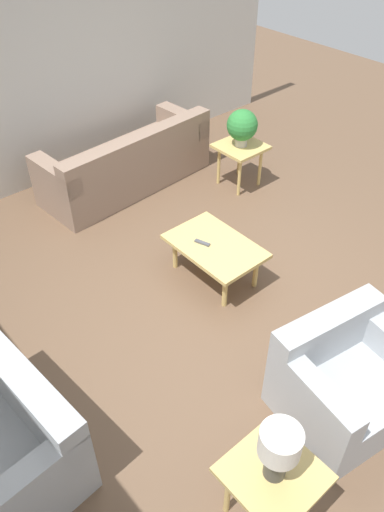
{
  "coord_description": "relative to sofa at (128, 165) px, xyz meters",
  "views": [
    {
      "loc": [
        -2.51,
        2.46,
        3.46
      ],
      "look_at": [
        0.11,
        0.21,
        0.55
      ],
      "focal_mm": 35.0,
      "sensor_mm": 36.0,
      "label": 1
    }
  ],
  "objects": [
    {
      "name": "armchair",
      "position": [
        -3.74,
        0.64,
        0.01
      ],
      "size": [
        0.97,
        1.09,
        0.8
      ],
      "rotation": [
        0.0,
        0.0,
        -1.74
      ],
      "color": "#A8ADB2",
      "rests_on": "ground_plane"
    },
    {
      "name": "side_table_plant",
      "position": [
        -0.89,
        -1.09,
        0.16
      ],
      "size": [
        0.55,
        0.55,
        0.55
      ],
      "color": "tan",
      "rests_on": "ground_plane"
    },
    {
      "name": "coffee_table",
      "position": [
        -1.99,
        0.35,
        0.06
      ],
      "size": [
        0.95,
        0.63,
        0.41
      ],
      "color": "tan",
      "rests_on": "ground_plane"
    },
    {
      "name": "side_table_lamp",
      "position": [
        -3.94,
        1.69,
        0.16
      ],
      "size": [
        0.55,
        0.55,
        0.55
      ],
      "color": "tan",
      "rests_on": "ground_plane"
    },
    {
      "name": "table_lamp",
      "position": [
        -3.94,
        1.69,
        0.52
      ],
      "size": [
        0.25,
        0.25,
        0.43
      ],
      "color": "#333333",
      "rests_on": "side_table_lamp"
    },
    {
      "name": "ground_plane",
      "position": [
        -2.2,
        0.54,
        -0.31
      ],
      "size": [
        14.0,
        14.0,
        0.0
      ],
      "primitive_type": "plane",
      "color": "brown"
    },
    {
      "name": "remote_control",
      "position": [
        -1.89,
        0.44,
        0.12
      ],
      "size": [
        0.16,
        0.09,
        0.02
      ],
      "color": "#4C4C51",
      "rests_on": "coffee_table"
    },
    {
      "name": "sofa",
      "position": [
        0.0,
        0.0,
        0.0
      ],
      "size": [
        0.98,
        2.24,
        0.8
      ],
      "rotation": [
        0.0,
        0.0,
        1.64
      ],
      "color": "gray",
      "rests_on": "ground_plane"
    },
    {
      "name": "wall_right",
      "position": [
        0.86,
        0.54,
        1.04
      ],
      "size": [
        0.12,
        7.2,
        2.7
      ],
      "color": "silver",
      "rests_on": "ground_plane"
    },
    {
      "name": "potted_plant",
      "position": [
        -0.89,
        -1.09,
        0.5
      ],
      "size": [
        0.37,
        0.37,
        0.45
      ],
      "color": "#B2ADA3",
      "rests_on": "side_table_plant"
    }
  ]
}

